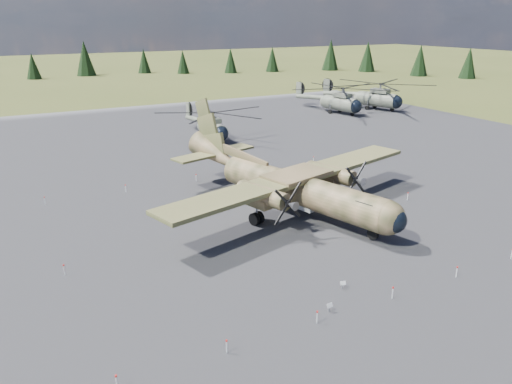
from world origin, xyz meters
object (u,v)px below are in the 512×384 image
transport_plane (288,182)px  helicopter_near (212,120)px  helicopter_mid (340,95)px  helicopter_far (378,91)px

transport_plane → helicopter_near: size_ratio=1.46×
helicopter_near → helicopter_mid: (30.54, 8.73, 0.49)m
transport_plane → helicopter_mid: size_ratio=1.20×
transport_plane → helicopter_near: (5.31, 30.30, 0.25)m
helicopter_near → helicopter_far: bearing=12.8°
transport_plane → helicopter_far: 59.70m
helicopter_far → transport_plane: bearing=-158.7°
transport_plane → helicopter_near: transport_plane is taller
helicopter_mid → helicopter_far: bearing=-9.5°
helicopter_near → helicopter_far: 40.78m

